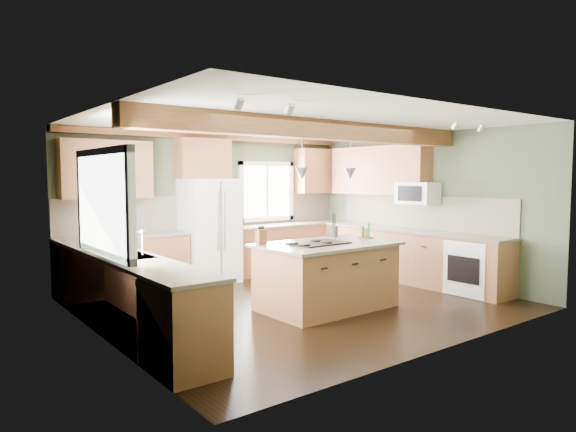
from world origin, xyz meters
TOP-DOWN VIEW (x-y plane):
  - floor at (0.00, 0.00)m, footprint 5.60×5.60m
  - ceiling at (0.00, 0.00)m, footprint 5.60×5.60m
  - wall_back at (0.00, 2.50)m, footprint 5.60×0.00m
  - wall_left at (-2.80, 0.00)m, footprint 0.00×5.00m
  - wall_right at (2.80, 0.00)m, footprint 0.00×5.00m
  - ceiling_beam at (0.00, -0.46)m, footprint 5.55×0.26m
  - soffit_trim at (0.00, 2.40)m, footprint 5.55×0.20m
  - backsplash_back at (0.00, 2.48)m, footprint 5.58×0.03m
  - backsplash_right at (2.78, 0.05)m, footprint 0.03×3.70m
  - base_cab_back_left at (-1.79, 2.20)m, footprint 2.02×0.60m
  - counter_back_left at (-1.79, 2.20)m, footprint 2.06×0.64m
  - base_cab_back_right at (1.49, 2.20)m, footprint 2.62×0.60m
  - counter_back_right at (1.49, 2.20)m, footprint 2.66×0.64m
  - base_cab_left at (-2.50, 0.05)m, footprint 0.60×3.70m
  - counter_left at (-2.50, 0.05)m, footprint 0.64×3.74m
  - base_cab_right at (2.50, 0.05)m, footprint 0.60×3.70m
  - counter_right at (2.50, 0.05)m, footprint 0.64×3.74m
  - upper_cab_back_left at (-1.99, 2.33)m, footprint 1.40×0.35m
  - upper_cab_over_fridge at (-0.30, 2.33)m, footprint 0.96×0.35m
  - upper_cab_right at (2.62, 0.90)m, footprint 0.35×2.20m
  - upper_cab_back_corner at (2.30, 2.33)m, footprint 0.90×0.35m
  - window_left at (-2.78, 0.05)m, footprint 0.04×1.60m
  - window_back at (1.15, 2.48)m, footprint 1.10×0.04m
  - sink at (-2.50, 0.05)m, footprint 0.50×0.65m
  - faucet at (-2.32, 0.05)m, footprint 0.02×0.02m
  - dishwasher at (-2.49, -1.25)m, footprint 0.60×0.60m
  - oven at (2.49, -1.25)m, footprint 0.60×0.72m
  - microwave at (2.58, -0.05)m, footprint 0.40×0.70m
  - pendant_left at (-0.33, -0.47)m, footprint 0.18×0.18m
  - pendant_right at (0.57, -0.45)m, footprint 0.18×0.18m
  - refrigerator at (-0.30, 2.12)m, footprint 0.90×0.74m
  - island at (0.12, -0.46)m, footprint 1.81×1.12m
  - island_top at (0.12, -0.46)m, footprint 1.93×1.25m
  - cooktop at (-0.03, -0.46)m, footprint 0.78×0.53m
  - knife_block at (-0.71, -0.07)m, footprint 0.13×0.09m
  - utensil_crock at (0.69, 0.01)m, footprint 0.14×0.14m
  - bottle_tray at (0.97, -0.38)m, footprint 0.26×0.26m

SIDE VIEW (x-z plane):
  - floor at x=0.00m, z-range 0.00..0.00m
  - dishwasher at x=-2.49m, z-range 0.01..0.85m
  - oven at x=2.49m, z-range 0.01..0.85m
  - base_cab_back_left at x=-1.79m, z-range 0.00..0.88m
  - base_cab_back_right at x=1.49m, z-range 0.00..0.88m
  - base_cab_left at x=-2.50m, z-range 0.00..0.88m
  - base_cab_right at x=2.50m, z-range 0.00..0.88m
  - island at x=0.12m, z-range 0.00..0.88m
  - counter_back_left at x=-1.79m, z-range 0.88..0.92m
  - counter_back_right at x=1.49m, z-range 0.88..0.92m
  - counter_left at x=-2.50m, z-range 0.88..0.92m
  - counter_right at x=2.50m, z-range 0.88..0.92m
  - refrigerator at x=-0.30m, z-range 0.00..1.80m
  - island_top at x=0.12m, z-range 0.88..0.92m
  - sink at x=-2.50m, z-range 0.89..0.92m
  - cooktop at x=-0.03m, z-range 0.92..0.94m
  - utensil_crock at x=0.69m, z-range 0.92..1.08m
  - knife_block at x=-0.71m, z-range 0.92..1.13m
  - bottle_tray at x=0.97m, z-range 0.92..1.14m
  - faucet at x=-2.32m, z-range 0.91..1.19m
  - backsplash_back at x=0.00m, z-range 0.92..1.50m
  - backsplash_right at x=2.78m, z-range 0.92..1.50m
  - wall_back at x=0.00m, z-range -1.50..4.10m
  - wall_left at x=-2.80m, z-range -1.20..3.80m
  - wall_right at x=2.80m, z-range -1.20..3.80m
  - window_back at x=1.15m, z-range 1.05..2.05m
  - window_left at x=-2.78m, z-range 1.02..2.08m
  - microwave at x=2.58m, z-range 1.36..1.74m
  - pendant_left at x=-0.33m, z-range 1.80..1.96m
  - pendant_right at x=0.57m, z-range 1.80..1.96m
  - upper_cab_back_left at x=-1.99m, z-range 1.50..2.40m
  - upper_cab_right at x=2.62m, z-range 1.50..2.40m
  - upper_cab_back_corner at x=2.30m, z-range 1.50..2.40m
  - upper_cab_over_fridge at x=-0.30m, z-range 1.80..2.50m
  - ceiling_beam at x=0.00m, z-range 2.34..2.60m
  - soffit_trim at x=0.00m, z-range 2.49..2.59m
  - ceiling at x=0.00m, z-range 2.60..2.60m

